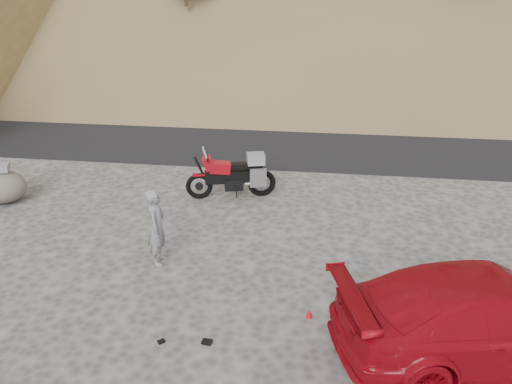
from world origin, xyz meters
TOP-DOWN VIEW (x-y plane):
  - ground at (0.00, 0.00)m, footprint 140.00×140.00m
  - road at (0.00, 9.00)m, footprint 120.00×7.00m
  - motorcycle at (-0.06, 3.43)m, footprint 2.34×1.05m
  - man at (-1.03, -0.04)m, footprint 0.42×0.61m
  - red_car at (4.80, -1.93)m, footprint 5.13×3.21m
  - boulder at (-6.01, 2.31)m, footprint 1.51×1.35m
  - gear_blue_mat at (2.89, -1.06)m, footprint 0.42×0.19m
  - gear_bottle at (2.54, -1.35)m, footprint 0.09×0.09m
  - gear_funnel at (2.08, -1.46)m, footprint 0.14×0.14m
  - gear_glove_a at (0.47, -2.35)m, footprint 0.17×0.13m
  - gear_glove_b at (-0.26, -2.43)m, footprint 0.14×0.13m

SIDE VIEW (x-z plane):
  - ground at x=0.00m, z-range 0.00..0.00m
  - road at x=0.00m, z-range -0.03..0.03m
  - man at x=-1.03m, z-range -0.81..0.81m
  - red_car at x=4.80m, z-range -0.69..0.69m
  - gear_glove_b at x=-0.26m, z-range 0.00..0.04m
  - gear_glove_a at x=0.47m, z-range 0.00..0.05m
  - gear_funnel at x=2.08m, z-range 0.00..0.16m
  - gear_blue_mat at x=2.89m, z-range 0.00..0.17m
  - gear_bottle at x=2.54m, z-range 0.00..0.20m
  - boulder at x=-6.01m, z-range -0.07..0.96m
  - motorcycle at x=-0.06m, z-range -0.10..1.32m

